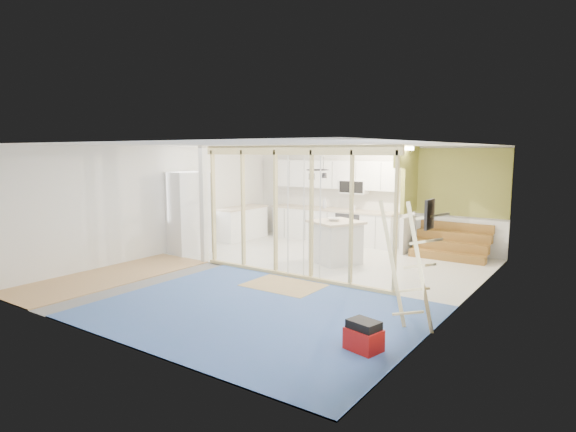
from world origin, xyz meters
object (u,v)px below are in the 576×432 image
Objects in this scene: island at (336,242)px; toolbox at (364,337)px; fridge at (187,213)px; ladder at (410,266)px.

toolbox is at bearing -31.86° from island.
fridge reaches higher than island.
island is 4.76m from toolbox.
toolbox is at bearing -114.97° from ladder.
fridge reaches higher than toolbox.
fridge is 1.53× the size of island.
fridge is 6.79m from toolbox.
toolbox is (2.61, -3.97, -0.28)m from island.
toolbox is (6.11, -2.86, -0.80)m from fridge.
ladder is (6.30, -1.85, -0.07)m from fridge.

